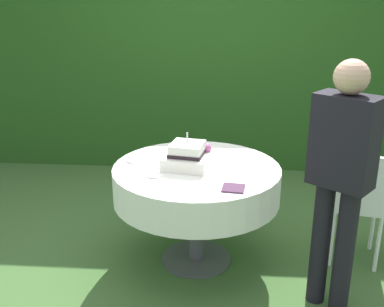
# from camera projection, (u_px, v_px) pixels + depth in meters

# --- Properties ---
(ground_plane) EXTENTS (20.00, 20.00, 0.00)m
(ground_plane) POSITION_uv_depth(u_px,v_px,m) (196.00, 259.00, 3.58)
(ground_plane) COLOR #3D602D
(foliage_hedge) EXTENTS (6.22, 0.60, 2.63)m
(foliage_hedge) POSITION_uv_depth(u_px,v_px,m) (209.00, 50.00, 5.24)
(foliage_hedge) COLOR #234C19
(foliage_hedge) RESTS_ON ground_plane
(cake_table) EXTENTS (1.20, 1.20, 0.76)m
(cake_table) POSITION_uv_depth(u_px,v_px,m) (197.00, 183.00, 3.37)
(cake_table) COLOR #4C4C51
(cake_table) RESTS_ON ground_plane
(wedding_cake) EXTENTS (0.36, 0.36, 0.25)m
(wedding_cake) POSITION_uv_depth(u_px,v_px,m) (188.00, 156.00, 3.31)
(wedding_cake) COLOR white
(wedding_cake) RESTS_ON cake_table
(serving_plate_near) EXTENTS (0.10, 0.10, 0.01)m
(serving_plate_near) POSITION_uv_depth(u_px,v_px,m) (154.00, 175.00, 3.16)
(serving_plate_near) COLOR white
(serving_plate_near) RESTS_ON cake_table
(serving_plate_far) EXTENTS (0.13, 0.13, 0.01)m
(serving_plate_far) POSITION_uv_depth(u_px,v_px,m) (136.00, 161.00, 3.43)
(serving_plate_far) COLOR white
(serving_plate_far) RESTS_ON cake_table
(napkin_stack) EXTENTS (0.16, 0.16, 0.01)m
(napkin_stack) POSITION_uv_depth(u_px,v_px,m) (233.00, 188.00, 2.96)
(napkin_stack) COLOR #4C2D47
(napkin_stack) RESTS_ON cake_table
(garden_chair) EXTENTS (0.46, 0.46, 0.89)m
(garden_chair) POSITION_uv_depth(u_px,v_px,m) (359.00, 197.00, 3.36)
(garden_chair) COLOR white
(garden_chair) RESTS_ON ground_plane
(standing_person) EXTENTS (0.41, 0.38, 1.60)m
(standing_person) POSITION_uv_depth(u_px,v_px,m) (341.00, 173.00, 2.76)
(standing_person) COLOR black
(standing_person) RESTS_ON ground_plane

